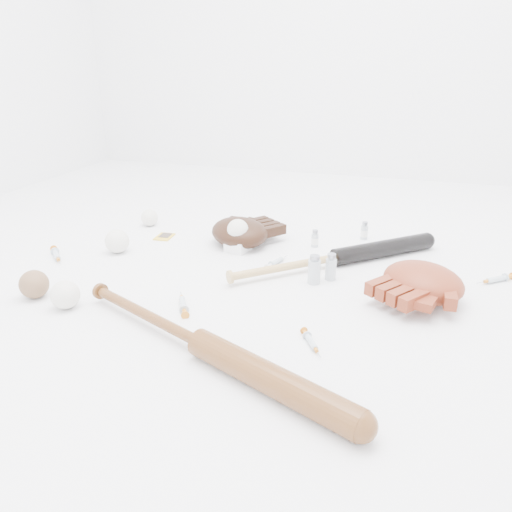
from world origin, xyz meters
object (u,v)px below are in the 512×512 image
(bat_dark, at_px, (336,257))
(glove_dark, at_px, (240,232))
(pedestal, at_px, (238,245))
(bat_wood, at_px, (201,343))

(bat_dark, relative_size, glove_dark, 2.93)
(bat_dark, relative_size, pedestal, 10.93)
(bat_wood, bearing_deg, pedestal, 125.86)
(bat_dark, bearing_deg, glove_dark, 124.20)
(glove_dark, height_order, pedestal, glove_dark)
(bat_wood, height_order, glove_dark, glove_dark)
(bat_dark, distance_m, bat_wood, 0.65)
(bat_wood, distance_m, pedestal, 0.66)
(bat_dark, height_order, pedestal, bat_dark)
(bat_wood, bearing_deg, bat_dark, 94.81)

